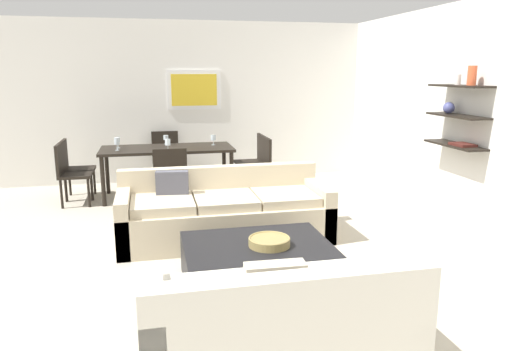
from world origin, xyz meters
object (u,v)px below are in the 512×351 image
candle_jar (278,236)px  dining_chair_foot (170,175)px  coffee_table (257,264)px  wine_glass_left_far (118,140)px  dining_chair_left_near (69,170)px  dining_chair_head (166,154)px  wine_glass_left_near (117,142)px  dining_chair_right_far (254,158)px  wine_glass_head (166,138)px  decorative_bowl (269,241)px  loveseat_white (278,325)px  wine_glass_right_far (213,138)px  dining_table (167,152)px  dining_chair_right_near (260,162)px  wine_glass_foot (168,143)px  dining_chair_left_far (73,165)px  sofa_beige (224,214)px

candle_jar → dining_chair_foot: bearing=109.4°
coffee_table → wine_glass_left_far: size_ratio=7.93×
dining_chair_left_near → dining_chair_foot: size_ratio=1.00×
dining_chair_head → wine_glass_left_far: bearing=-134.3°
coffee_table → wine_glass_left_near: wine_glass_left_near is taller
dining_chair_right_far → wine_glass_head: wine_glass_head is taller
decorative_bowl → wine_glass_left_near: (-1.45, 3.28, 0.46)m
dining_chair_foot → wine_glass_left_far: size_ratio=5.41×
loveseat_white → wine_glass_head: size_ratio=12.34×
coffee_table → wine_glass_right_far: (0.07, 3.42, 0.67)m
dining_chair_foot → wine_glass_head: size_ratio=6.40×
dining_table → wine_glass_head: 0.40m
dining_chair_head → wine_glass_left_far: (-0.71, -0.73, 0.36)m
dining_chair_foot → wine_glass_head: 1.25m
candle_jar → dining_chair_right_near: bearing=80.2°
dining_chair_head → wine_glass_left_near: size_ratio=4.80×
coffee_table → wine_glass_foot: bearing=102.3°
dining_table → dining_chair_left_far: dining_chair_left_far is taller
dining_chair_foot → wine_glass_foot: (-0.00, 0.47, 0.37)m
dining_chair_head → wine_glass_right_far: 1.08m
decorative_bowl → dining_table: (-0.73, 3.39, 0.26)m
decorative_bowl → candle_jar: size_ratio=5.72×
dining_table → dining_chair_head: bearing=90.0°
decorative_bowl → sofa_beige: bearing=98.7°
decorative_bowl → dining_table: 3.47m
dining_chair_head → decorative_bowl: bearing=-80.1°
wine_glass_foot → wine_glass_right_far: 0.86m
dining_chair_head → loveseat_white: bearing=-84.7°
dining_chair_foot → wine_glass_right_far: size_ratio=5.64×
sofa_beige → wine_glass_right_far: (0.18, 2.18, 0.57)m
dining_chair_right_far → wine_glass_right_far: (-0.67, -0.09, 0.35)m
decorative_bowl → dining_chair_head: (-0.73, 4.22, 0.08)m
wine_glass_foot → wine_glass_head: wine_glass_foot is taller
dining_table → dining_chair_left_far: 1.41m
sofa_beige → wine_glass_foot: 1.88m
dining_chair_left_near → wine_glass_head: bearing=22.1°
wine_glass_right_far → dining_chair_foot: bearing=-127.1°
coffee_table → wine_glass_head: wine_glass_head is taller
sofa_beige → loveseat_white: 2.48m
candle_jar → wine_glass_foot: size_ratio=0.36×
sofa_beige → dining_chair_right_near: dining_chair_right_near is taller
coffee_table → dining_chair_right_near: bearing=76.6°
wine_glass_head → coffee_table: bearing=-80.1°
dining_chair_left_far → wine_glass_left_near: (0.67, -0.30, 0.37)m
dining_chair_right_near → coffee_table: bearing=-103.4°
decorative_bowl → dining_chair_right_far: dining_chair_right_far is taller
coffee_table → dining_chair_left_near: (-2.02, 3.12, 0.31)m
candle_jar → wine_glass_left_far: wine_glass_left_far is taller
sofa_beige → wine_glass_left_near: wine_glass_left_near is taller
decorative_bowl → dining_chair_foot: size_ratio=0.42×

